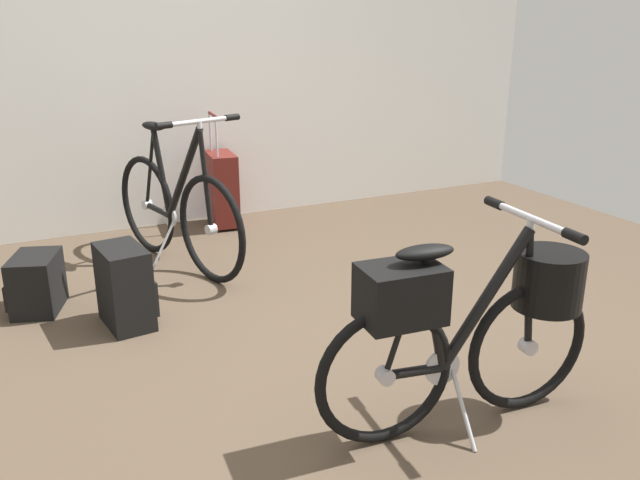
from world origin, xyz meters
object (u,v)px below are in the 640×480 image
rolling_suitcase (222,188)px  backpack_on_floor (36,283)px  handbag_on_floor (125,287)px  display_bike_left (177,210)px  folding_bike_foreground (474,319)px

rolling_suitcase → backpack_on_floor: rolling_suitcase is taller
rolling_suitcase → handbag_on_floor: size_ratio=2.04×
display_bike_left → backpack_on_floor: display_bike_left is taller
display_bike_left → rolling_suitcase: display_bike_left is taller
display_bike_left → folding_bike_foreground: bearing=-75.2°
backpack_on_floor → display_bike_left: bearing=21.8°
folding_bike_foreground → display_bike_left: 2.20m
folding_bike_foreground → rolling_suitcase: bearing=91.2°
handbag_on_floor → rolling_suitcase: bearing=55.9°
display_bike_left → backpack_on_floor: bearing=-158.2°
rolling_suitcase → backpack_on_floor: bearing=-142.8°
rolling_suitcase → backpack_on_floor: 1.69m
folding_bike_foreground → handbag_on_floor: (-1.01, 1.41, -0.23)m
folding_bike_foreground → backpack_on_floor: folding_bike_foreground is taller
display_bike_left → handbag_on_floor: display_bike_left is taller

